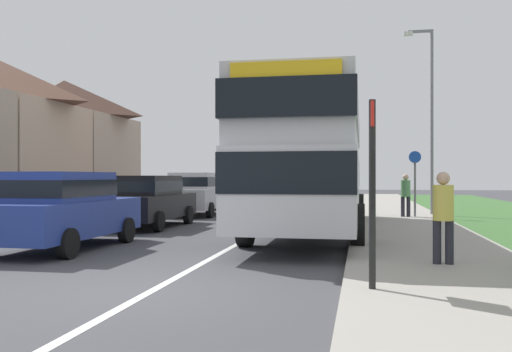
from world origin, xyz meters
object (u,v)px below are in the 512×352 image
object	(u,v)px
parked_car_red	(229,189)
parked_car_silver	(197,192)
pedestrian_at_stop	(443,213)
street_lamp_mid	(429,109)
parked_car_black	(146,199)
pedestrian_walking_away	(406,193)
cycle_route_sign	(415,181)
double_decker_bus	(313,157)
bus_stop_sign	(372,180)
parked_car_blue	(61,207)

from	to	relation	value
parked_car_red	parked_car_silver	bearing A→B (deg)	-90.17
pedestrian_at_stop	street_lamp_mid	world-z (taller)	street_lamp_mid
parked_car_silver	pedestrian_at_stop	size ratio (longest dim) A/B	2.43
parked_car_black	pedestrian_walking_away	distance (m)	9.37
parked_car_black	parked_car_red	distance (m)	10.82
cycle_route_sign	parked_car_black	bearing A→B (deg)	-150.87
street_lamp_mid	pedestrian_at_stop	bearing A→B (deg)	-95.52
parked_car_silver	pedestrian_at_stop	distance (m)	14.37
double_decker_bus	cycle_route_sign	bearing A→B (deg)	60.19
parked_car_silver	double_decker_bus	bearing A→B (deg)	-50.04
pedestrian_at_stop	street_lamp_mid	distance (m)	13.31
parked_car_silver	cycle_route_sign	distance (m)	8.54
parked_car_black	bus_stop_sign	bearing A→B (deg)	-53.04
pedestrian_at_stop	pedestrian_walking_away	world-z (taller)	same
pedestrian_walking_away	double_decker_bus	bearing A→B (deg)	-117.89
parked_car_black	parked_car_silver	xyz separation A→B (m)	(0.02, 5.33, 0.05)
bus_stop_sign	street_lamp_mid	size ratio (longest dim) A/B	0.36
street_lamp_mid	parked_car_red	bearing A→B (deg)	153.28
parked_car_black	pedestrian_walking_away	world-z (taller)	pedestrian_walking_away
parked_car_blue	parked_car_silver	size ratio (longest dim) A/B	1.08
double_decker_bus	parked_car_black	bearing A→B (deg)	169.96
pedestrian_at_stop	cycle_route_sign	distance (m)	11.42
street_lamp_mid	cycle_route_sign	bearing A→B (deg)	-114.61
parked_car_black	pedestrian_at_stop	world-z (taller)	pedestrian_at_stop
double_decker_bus	bus_stop_sign	bearing A→B (deg)	-79.62
parked_car_black	parked_car_red	bearing A→B (deg)	89.80
pedestrian_walking_away	street_lamp_mid	bearing A→B (deg)	58.30
parked_car_silver	cycle_route_sign	size ratio (longest dim) A/B	1.61
double_decker_bus	parked_car_red	world-z (taller)	double_decker_bus
parked_car_blue	pedestrian_walking_away	world-z (taller)	parked_car_blue
bus_stop_sign	parked_car_red	bearing A→B (deg)	108.72
parked_car_silver	parked_car_red	distance (m)	5.48
cycle_route_sign	parked_car_silver	bearing A→B (deg)	176.10
parked_car_blue	pedestrian_at_stop	bearing A→B (deg)	-9.80
parked_car_red	cycle_route_sign	xyz separation A→B (m)	(8.49, -6.06, 0.50)
double_decker_bus	parked_car_red	bearing A→B (deg)	114.01
bus_stop_sign	double_decker_bus	bearing A→B (deg)	100.38
parked_car_blue	parked_car_black	size ratio (longest dim) A/B	0.98
parked_car_blue	parked_car_red	xyz separation A→B (m)	(-0.14, 16.12, 0.01)
parked_car_black	parked_car_blue	bearing A→B (deg)	-88.09
double_decker_bus	pedestrian_walking_away	world-z (taller)	double_decker_bus
parked_car_blue	cycle_route_sign	world-z (taller)	cycle_route_sign
double_decker_bus	cycle_route_sign	world-z (taller)	double_decker_bus
parked_car_blue	street_lamp_mid	world-z (taller)	street_lamp_mid
parked_car_silver	street_lamp_mid	bearing A→B (deg)	5.44
pedestrian_walking_away	street_lamp_mid	size ratio (longest dim) A/B	0.23
parked_car_blue	street_lamp_mid	size ratio (longest dim) A/B	0.60
parked_car_black	pedestrian_at_stop	size ratio (longest dim) A/B	2.69
pedestrian_walking_away	cycle_route_sign	bearing A→B (deg)	28.11
pedestrian_at_stop	street_lamp_mid	xyz separation A→B (m)	(1.24, 12.85, 3.23)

